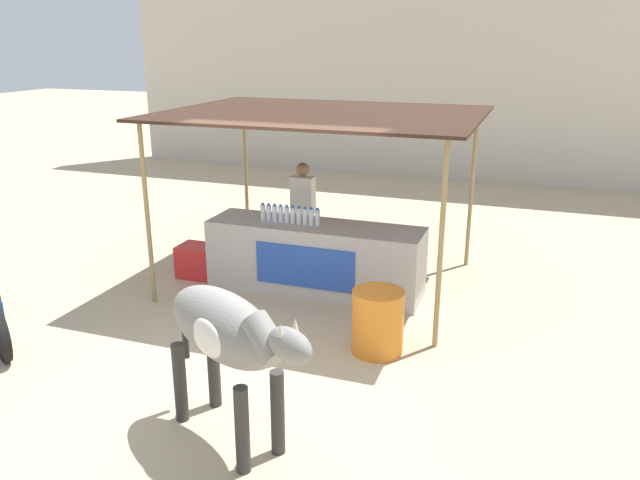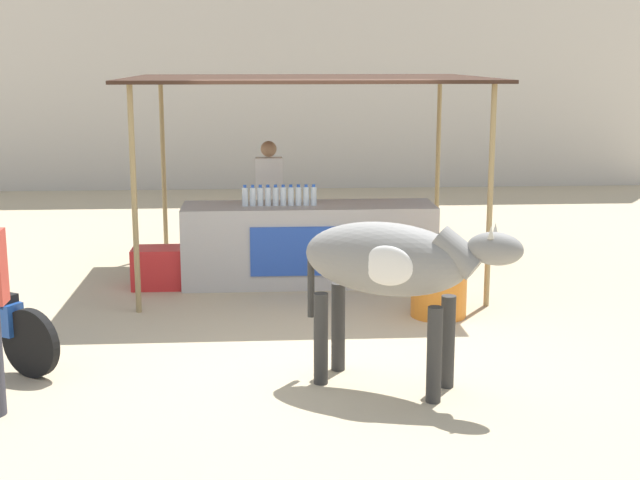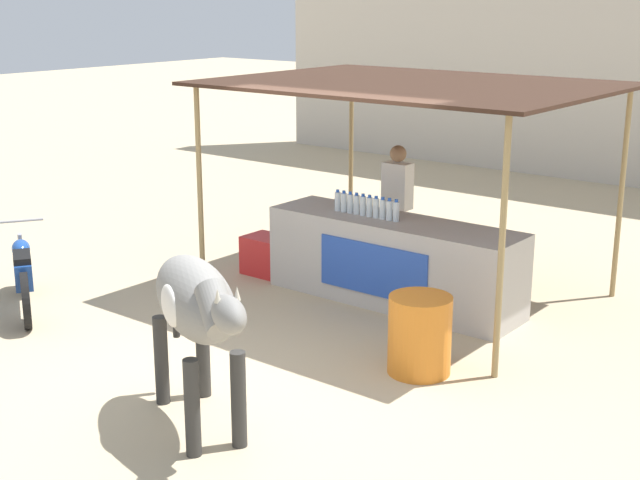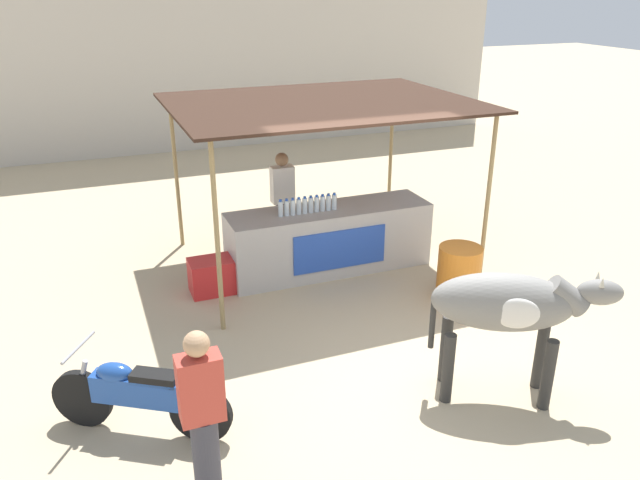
% 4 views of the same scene
% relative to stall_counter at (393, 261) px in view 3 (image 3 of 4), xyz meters
% --- Properties ---
extents(ground_plane, '(60.00, 60.00, 0.00)m').
position_rel_stall_counter_xyz_m(ground_plane, '(0.00, -2.20, -0.48)').
color(ground_plane, tan).
extents(stall_counter, '(3.00, 0.82, 0.96)m').
position_rel_stall_counter_xyz_m(stall_counter, '(0.00, 0.00, 0.00)').
color(stall_counter, '#B2ADA8').
rests_on(stall_counter, ground).
extents(stall_awning, '(4.20, 3.20, 2.45)m').
position_rel_stall_counter_xyz_m(stall_awning, '(0.00, 0.30, 1.88)').
color(stall_awning, '#382319').
rests_on(stall_awning, ground).
extents(water_bottle_row, '(0.88, 0.07, 0.25)m').
position_rel_stall_counter_xyz_m(water_bottle_row, '(-0.35, -0.05, 0.59)').
color(water_bottle_row, silver).
rests_on(water_bottle_row, stall_counter).
extents(vendor_behind_counter, '(0.34, 0.22, 1.65)m').
position_rel_stall_counter_xyz_m(vendor_behind_counter, '(-0.46, 0.75, 0.37)').
color(vendor_behind_counter, '#383842').
rests_on(vendor_behind_counter, ground).
extents(cooler_box, '(0.60, 0.44, 0.48)m').
position_rel_stall_counter_xyz_m(cooler_box, '(-1.79, -0.10, -0.24)').
color(cooler_box, red).
rests_on(cooler_box, ground).
extents(water_barrel, '(0.59, 0.59, 0.74)m').
position_rel_stall_counter_xyz_m(water_barrel, '(1.29, -1.48, -0.11)').
color(water_barrel, orange).
rests_on(water_barrel, ground).
extents(cow, '(1.77, 1.19, 1.44)m').
position_rel_stall_counter_xyz_m(cow, '(0.49, -3.49, 0.55)').
color(cow, gray).
rests_on(cow, ground).
extents(motorcycle_parked, '(1.57, 1.05, 0.90)m').
position_rel_stall_counter_xyz_m(motorcycle_parked, '(-3.06, -2.73, -0.05)').
color(motorcycle_parked, black).
rests_on(motorcycle_parked, ground).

